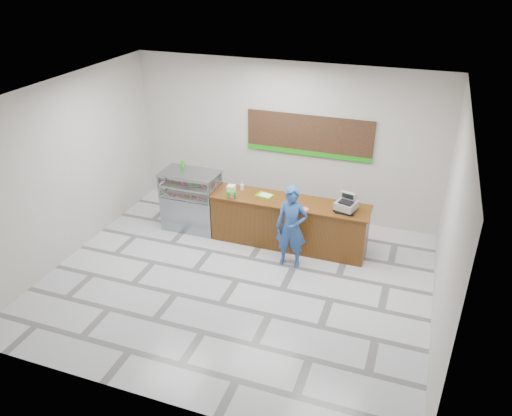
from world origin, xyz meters
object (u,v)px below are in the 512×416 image
(sales_counter, at_px, (289,223))
(display_case, at_px, (191,200))
(cash_register, at_px, (346,205))
(customer, at_px, (291,227))
(serving_tray, at_px, (265,195))

(sales_counter, relative_size, display_case, 2.45)
(display_case, bearing_deg, cash_register, -0.77)
(customer, bearing_deg, cash_register, 32.33)
(sales_counter, bearing_deg, customer, -70.47)
(sales_counter, xyz_separation_m, serving_tray, (-0.55, 0.05, 0.52))
(display_case, bearing_deg, serving_tray, 1.88)
(display_case, xyz_separation_m, cash_register, (3.37, -0.05, 0.48))
(sales_counter, bearing_deg, serving_tray, 174.29)
(sales_counter, distance_m, display_case, 2.23)
(cash_register, height_order, customer, customer)
(display_case, relative_size, customer, 0.80)
(serving_tray, bearing_deg, cash_register, 7.48)
(serving_tray, distance_m, customer, 1.10)
(sales_counter, height_order, display_case, display_case)
(sales_counter, relative_size, serving_tray, 8.64)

